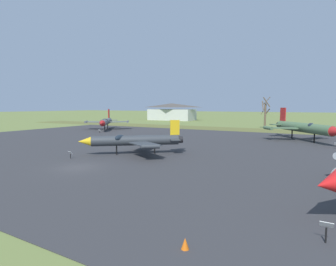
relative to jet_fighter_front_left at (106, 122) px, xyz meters
name	(u,v)px	position (x,y,z in m)	size (l,w,h in m)	color
ground_plane	(78,168)	(27.87, -35.06, -2.27)	(600.00, 600.00, 0.00)	olive
asphalt_apron	(164,146)	(27.87, -17.13, -2.25)	(92.76, 59.74, 0.05)	#333335
grass_verge_strip	(228,129)	(27.87, 18.74, -2.24)	(152.76, 12.00, 0.06)	brown
jet_fighter_front_left	(106,122)	(0.00, 0.00, 0.00)	(12.33, 14.70, 5.53)	#565B60
info_placard_front_left	(99,131)	(4.32, -7.10, -1.71)	(0.61, 0.29, 0.89)	black
jet_fighter_front_right	(134,140)	(28.42, -26.01, -0.37)	(11.63, 10.72, 4.53)	#33383D
info_placard_front_right	(70,154)	(23.45, -32.17, -1.65)	(0.66, 0.46, 0.95)	black
info_placard_rear_center	(326,229)	(49.93, -40.35, -1.58)	(0.58, 0.27, 1.09)	black
jet_fighter_rear_left	(305,128)	(47.45, 0.12, 0.23)	(13.43, 16.20, 6.08)	#4C6B47
bare_tree_far_left	(265,113)	(36.45, 25.35, 2.18)	(2.62, 2.71, 9.04)	brown
visitor_building	(172,112)	(-9.27, 54.37, 1.47)	(21.76, 11.25, 7.74)	beige
traffic_cone	(185,244)	(44.47, -44.02, -1.99)	(0.40, 0.40, 0.57)	orange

